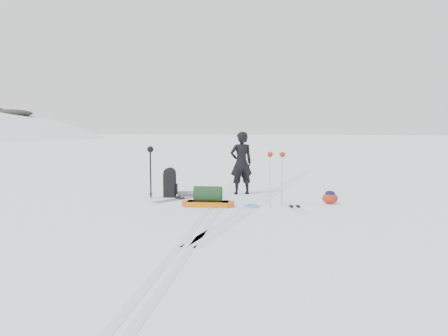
{
  "coord_description": "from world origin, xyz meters",
  "views": [
    {
      "loc": [
        2.47,
        -12.16,
        2.13
      ],
      "look_at": [
        0.09,
        -0.04,
        0.95
      ],
      "focal_mm": 35.0,
      "sensor_mm": 36.0,
      "label": 1
    }
  ],
  "objects": [
    {
      "name": "ground",
      "position": [
        0.0,
        0.0,
        0.0
      ],
      "size": [
        200.0,
        200.0,
        0.0
      ],
      "primitive_type": "plane",
      "color": "white",
      "rests_on": "ground"
    },
    {
      "name": "ski_tracks",
      "position": [
        0.61,
        0.88,
        0.0
      ],
      "size": [
        3.38,
        17.97,
        0.01
      ],
      "color": "silver",
      "rests_on": "ground"
    },
    {
      "name": "skier",
      "position": [
        0.37,
        1.34,
        0.98
      ],
      "size": [
        0.85,
        0.74,
        1.97
      ],
      "primitive_type": "imported",
      "rotation": [
        0.0,
        0.0,
        3.6
      ],
      "color": "black",
      "rests_on": "ground"
    },
    {
      "name": "pulk_sled",
      "position": [
        -0.17,
        -0.95,
        0.21
      ],
      "size": [
        1.45,
        0.55,
        0.54
      ],
      "rotation": [
        0.0,
        0.0,
        0.08
      ],
      "color": "orange",
      "rests_on": "ground"
    },
    {
      "name": "expedition_rucksack",
      "position": [
        -1.59,
        0.35,
        0.41
      ],
      "size": [
        0.9,
        0.65,
        0.9
      ],
      "rotation": [
        0.0,
        0.0,
        0.09
      ],
      "color": "black",
      "rests_on": "ground"
    },
    {
      "name": "ski_poles_black",
      "position": [
        -2.18,
        0.12,
        1.26
      ],
      "size": [
        0.19,
        0.19,
        1.55
      ],
      "rotation": [
        0.0,
        0.0,
        -0.01
      ],
      "color": "black",
      "rests_on": "ground"
    },
    {
      "name": "ski_poles_silver",
      "position": [
        1.61,
        -0.67,
        1.23
      ],
      "size": [
        0.47,
        0.15,
        1.47
      ],
      "rotation": [
        0.0,
        0.0,
        0.18
      ],
      "color": "silver",
      "rests_on": "ground"
    },
    {
      "name": "touring_skis_grey",
      "position": [
        -1.24,
        0.01,
        0.01
      ],
      "size": [
        1.22,
        1.59,
        0.06
      ],
      "rotation": [
        0.0,
        0.0,
        0.96
      ],
      "color": "gray",
      "rests_on": "ground"
    },
    {
      "name": "touring_skis_white",
      "position": [
        2.11,
        -0.71,
        0.01
      ],
      "size": [
        0.8,
        1.82,
        0.07
      ],
      "rotation": [
        0.0,
        0.0,
        -1.27
      ],
      "color": "silver",
      "rests_on": "ground"
    },
    {
      "name": "rope_coil",
      "position": [
        0.99,
        -0.79,
        0.03
      ],
      "size": [
        0.51,
        0.51,
        0.05
      ],
      "rotation": [
        0.0,
        0.0,
        0.23
      ],
      "color": "#60ACEA",
      "rests_on": "ground"
    },
    {
      "name": "small_daypack",
      "position": [
        3.05,
        0.07,
        0.18
      ],
      "size": [
        0.48,
        0.39,
        0.37
      ],
      "rotation": [
        0.0,
        0.0,
        0.17
      ],
      "color": "maroon",
      "rests_on": "ground"
    },
    {
      "name": "thermos_pair",
      "position": [
        -1.7,
        0.54,
        0.12
      ],
      "size": [
        0.18,
        0.26,
        0.27
      ],
      "rotation": [
        0.0,
        0.0,
        0.3
      ],
      "color": "#585960",
      "rests_on": "ground"
    },
    {
      "name": "stuff_sack",
      "position": [
        -0.23,
        0.3,
        0.11
      ],
      "size": [
        0.41,
        0.34,
        0.23
      ],
      "rotation": [
        0.0,
        0.0,
        -0.21
      ],
      "color": "black",
      "rests_on": "ground"
    }
  ]
}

